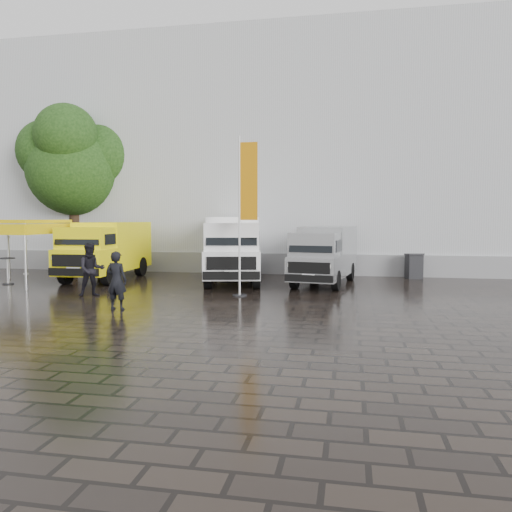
{
  "coord_description": "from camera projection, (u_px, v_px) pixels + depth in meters",
  "views": [
    {
      "loc": [
        3.53,
        -15.72,
        2.68
      ],
      "look_at": [
        0.11,
        2.2,
        1.3
      ],
      "focal_mm": 35.0,
      "sensor_mm": 36.0,
      "label": 1
    }
  ],
  "objects": [
    {
      "name": "exhibition_hall",
      "position": [
        327.0,
        165.0,
        31.11
      ],
      "size": [
        44.0,
        16.0,
        12.0
      ],
      "primitive_type": "cube",
      "color": "silver",
      "rests_on": "ground"
    },
    {
      "name": "flagpole",
      "position": [
        245.0,
        206.0,
        17.0
      ],
      "size": [
        0.88,
        0.5,
        5.47
      ],
      "color": "black",
      "rests_on": "ground"
    },
    {
      "name": "ground",
      "position": [
        240.0,
        301.0,
        16.26
      ],
      "size": [
        120.0,
        120.0,
        0.0
      ],
      "primitive_type": "plane",
      "color": "black",
      "rests_on": "ground"
    },
    {
      "name": "person_tent",
      "position": [
        91.0,
        270.0,
        17.12
      ],
      "size": [
        1.13,
        1.08,
        1.83
      ],
      "primitive_type": "imported",
      "rotation": [
        0.0,
        0.0,
        0.61
      ],
      "color": "black",
      "rests_on": "ground"
    },
    {
      "name": "cocktail_table",
      "position": [
        8.0,
        271.0,
        20.29
      ],
      "size": [
        0.6,
        0.6,
        1.08
      ],
      "primitive_type": "cylinder",
      "color": "black",
      "rests_on": "ground"
    },
    {
      "name": "wheelie_bin",
      "position": [
        414.0,
        266.0,
        22.22
      ],
      "size": [
        0.81,
        0.81,
        1.12
      ],
      "primitive_type": "cube",
      "rotation": [
        0.0,
        0.0,
        0.24
      ],
      "color": "black",
      "rests_on": "ground"
    },
    {
      "name": "person_front",
      "position": [
        117.0,
        280.0,
        14.61
      ],
      "size": [
        0.65,
        0.45,
        1.72
      ],
      "primitive_type": "imported",
      "rotation": [
        0.0,
        0.0,
        3.08
      ],
      "color": "black",
      "rests_on": "ground"
    },
    {
      "name": "van_yellow",
      "position": [
        106.0,
        251.0,
        21.77
      ],
      "size": [
        2.25,
        5.49,
        2.51
      ],
      "primitive_type": null,
      "rotation": [
        0.0,
        0.0,
        0.03
      ],
      "color": "#FFF00D",
      "rests_on": "ground"
    },
    {
      "name": "hall_plinth",
      "position": [
        318.0,
        264.0,
        23.64
      ],
      "size": [
        44.0,
        0.15,
        1.0
      ],
      "primitive_type": "cube",
      "color": "gray",
      "rests_on": "ground"
    },
    {
      "name": "canopy_tent",
      "position": [
        14.0,
        224.0,
        20.11
      ],
      "size": [
        3.16,
        3.16,
        2.62
      ],
      "color": "silver",
      "rests_on": "ground"
    },
    {
      "name": "tree",
      "position": [
        74.0,
        164.0,
        25.94
      ],
      "size": [
        4.79,
        4.79,
        8.6
      ],
      "color": "black",
      "rests_on": "ground"
    },
    {
      "name": "van_silver",
      "position": [
        325.0,
        255.0,
        20.31
      ],
      "size": [
        2.62,
        5.62,
        2.34
      ],
      "primitive_type": null,
      "rotation": [
        0.0,
        0.0,
        -0.16
      ],
      "color": "#9C9EA0",
      "rests_on": "ground"
    },
    {
      "name": "van_white",
      "position": [
        233.0,
        250.0,
        21.01
      ],
      "size": [
        3.42,
        6.62,
        2.74
      ],
      "primitive_type": null,
      "rotation": [
        0.0,
        0.0,
        0.22
      ],
      "color": "white",
      "rests_on": "ground"
    }
  ]
}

